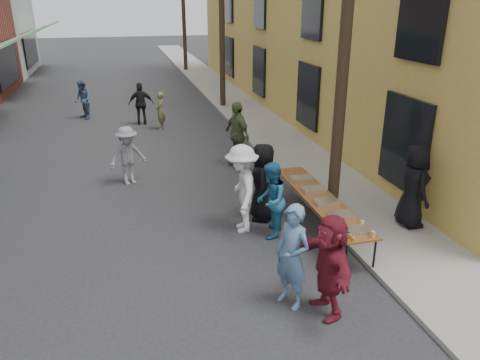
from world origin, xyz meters
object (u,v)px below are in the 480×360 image
utility_pole_far (183,3)px  guest_front_a (263,182)px  guest_front_c (271,200)px  catering_tray_sausage (356,230)px  utility_pole_mid (222,5)px  utility_pole_near (347,14)px  serving_table (320,200)px  server (414,186)px

utility_pole_far → guest_front_a: utility_pole_far is taller
guest_front_c → catering_tray_sausage: bearing=61.2°
utility_pole_mid → utility_pole_far: 12.00m
catering_tray_sausage → guest_front_a: size_ratio=0.28×
utility_pole_near → utility_pole_far: size_ratio=1.00×
utility_pole_mid → guest_front_a: 12.51m
serving_table → catering_tray_sausage: bearing=-90.0°
utility_pole_near → guest_front_c: utility_pole_near is taller
utility_pole_mid → server: (1.30, -13.17, -3.47)m
server → utility_pole_mid: bearing=10.2°
utility_pole_far → guest_front_c: size_ratio=5.43×
utility_pole_far → guest_front_a: bearing=-94.1°
utility_pole_near → guest_front_c: (-1.78, -0.71, -3.67)m
catering_tray_sausage → utility_pole_far: bearing=88.6°
utility_pole_mid → serving_table: size_ratio=2.25×
utility_pole_near → catering_tray_sausage: utility_pole_near is taller
guest_front_a → guest_front_c: guest_front_a is taller
utility_pole_far → server: (1.30, -25.17, -3.47)m
serving_table → guest_front_c: size_ratio=2.41×
utility_pole_near → utility_pole_far: (0.00, 24.00, 0.00)m
utility_pole_near → serving_table: utility_pole_near is taller
utility_pole_mid → utility_pole_far: size_ratio=1.00×
utility_pole_far → utility_pole_mid: bearing=-90.0°
serving_table → guest_front_a: size_ratio=2.21×
catering_tray_sausage → guest_front_a: guest_front_a is taller
catering_tray_sausage → guest_front_c: size_ratio=0.30×
guest_front_a → utility_pole_far: bearing=-164.4°
serving_table → guest_front_a: (-1.05, 0.83, 0.19)m
utility_pole_mid → guest_front_c: utility_pole_mid is taller
guest_front_c → server: size_ratio=0.89×
guest_front_a → server: bearing=86.0°
serving_table → catering_tray_sausage: 1.65m
utility_pole_near → guest_front_c: 4.14m
utility_pole_mid → guest_front_a: (-1.69, -11.86, -3.59)m
utility_pole_far → serving_table: 24.99m
utility_pole_far → guest_front_a: (-1.69, -23.86, -3.59)m
utility_pole_far → catering_tray_sausage: size_ratio=18.00×
utility_pole_near → utility_pole_mid: 12.00m
utility_pole_far → serving_table: (-0.64, -24.69, -3.79)m
server → catering_tray_sausage: bearing=125.5°
utility_pole_near → utility_pole_far: same height
serving_table → guest_front_a: guest_front_a is taller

